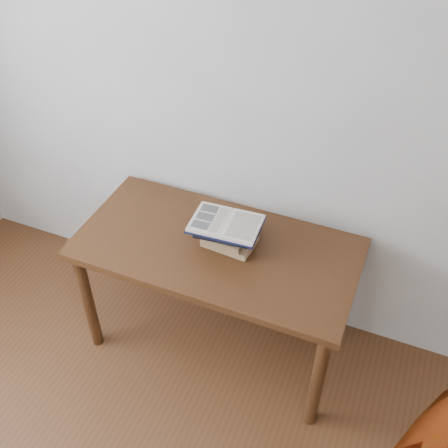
% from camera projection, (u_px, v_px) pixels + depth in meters
% --- Properties ---
extents(desk, '(1.33, 0.67, 0.71)m').
position_uv_depth(desk, '(217.00, 261.00, 2.53)').
color(desk, '#452311').
rests_on(desk, ground).
extents(book_stack, '(0.29, 0.20, 0.12)m').
position_uv_depth(book_stack, '(227.00, 233.00, 2.44)').
color(book_stack, olive).
rests_on(book_stack, desk).
extents(open_book, '(0.33, 0.24, 0.03)m').
position_uv_depth(open_book, '(226.00, 224.00, 2.37)').
color(open_book, black).
rests_on(open_book, book_stack).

